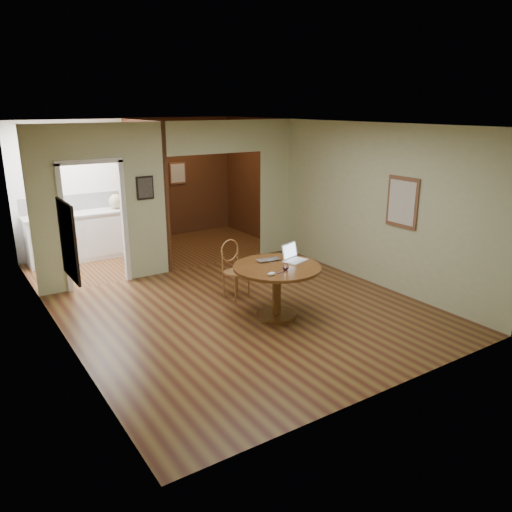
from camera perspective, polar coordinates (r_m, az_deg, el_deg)
floor at (r=7.41m, az=-0.37°, el=-6.71°), size 5.00×5.00×0.00m
room_shell at (r=9.52m, az=-13.07°, el=6.31°), size 5.20×7.50×5.00m
dining_table at (r=7.13m, az=2.40°, el=-2.69°), size 1.25×1.25×0.78m
chair at (r=7.92m, az=-2.58°, el=-1.10°), size 0.46×0.46×0.94m
open_laptop at (r=7.32m, az=4.21°, el=-0.00°), size 0.40×0.39×0.24m
closed_laptop at (r=7.24m, az=1.65°, el=-0.56°), size 0.38×0.27×0.03m
mouse at (r=6.66m, az=1.77°, el=-2.05°), size 0.12×0.07×0.05m
wine_glass at (r=6.88m, az=3.41°, el=-1.19°), size 0.09×0.09×0.11m
pen at (r=6.78m, az=2.89°, el=-1.90°), size 0.15×0.04×0.01m
kitchen_cabinet at (r=10.47m, az=-19.41°, el=2.16°), size 2.06×0.60×0.94m
grocery_bag at (r=10.54m, az=-15.73°, el=6.03°), size 0.37×0.35×0.30m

